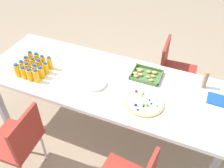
% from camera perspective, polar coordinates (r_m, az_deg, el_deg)
% --- Properties ---
extents(ground_plane, '(12.00, 12.00, 0.00)m').
position_cam_1_polar(ground_plane, '(2.95, -1.54, -10.15)').
color(ground_plane, gray).
extents(party_table, '(2.40, 0.87, 0.75)m').
position_cam_1_polar(party_table, '(2.45, -1.82, -0.12)').
color(party_table, white).
rests_on(party_table, ground_plane).
extents(chair_far_right, '(0.42, 0.42, 0.83)m').
position_cam_1_polar(chair_far_right, '(3.03, 13.74, 3.49)').
color(chair_far_right, maroon).
rests_on(chair_far_right, ground_plane).
extents(chair_near_left, '(0.42, 0.42, 0.83)m').
position_cam_1_polar(chair_near_left, '(2.38, -20.45, -11.84)').
color(chair_near_left, maroon).
rests_on(chair_near_left, ground_plane).
extents(juice_bottle_0, '(0.06, 0.06, 0.14)m').
position_cam_1_polar(juice_bottle_0, '(2.58, -20.77, 2.95)').
color(juice_bottle_0, '#F9AD14').
rests_on(juice_bottle_0, party_table).
extents(juice_bottle_1, '(0.06, 0.06, 0.13)m').
position_cam_1_polar(juice_bottle_1, '(2.53, -19.51, 2.45)').
color(juice_bottle_1, '#FAAC14').
rests_on(juice_bottle_1, party_table).
extents(juice_bottle_2, '(0.06, 0.06, 0.14)m').
position_cam_1_polar(juice_bottle_2, '(2.49, -18.22, 2.02)').
color(juice_bottle_2, '#FAAB14').
rests_on(juice_bottle_2, party_table).
extents(juice_bottle_3, '(0.05, 0.05, 0.15)m').
position_cam_1_polar(juice_bottle_3, '(2.45, -16.86, 1.74)').
color(juice_bottle_3, '#FAAF14').
rests_on(juice_bottle_3, party_table).
extents(juice_bottle_4, '(0.05, 0.05, 0.13)m').
position_cam_1_polar(juice_bottle_4, '(2.62, -19.74, 3.79)').
color(juice_bottle_4, '#FAAE14').
rests_on(juice_bottle_4, party_table).
extents(juice_bottle_5, '(0.06, 0.06, 0.14)m').
position_cam_1_polar(juice_bottle_5, '(2.57, -18.67, 3.37)').
color(juice_bottle_5, '#F9AE14').
rests_on(juice_bottle_5, party_table).
extents(juice_bottle_6, '(0.06, 0.06, 0.13)m').
position_cam_1_polar(juice_bottle_6, '(2.53, -17.12, 3.03)').
color(juice_bottle_6, '#FAAE14').
rests_on(juice_bottle_6, party_table).
extents(juice_bottle_7, '(0.06, 0.06, 0.13)m').
position_cam_1_polar(juice_bottle_7, '(2.49, -15.87, 2.55)').
color(juice_bottle_7, '#F9AD14').
rests_on(juice_bottle_7, party_table).
extents(juice_bottle_8, '(0.06, 0.06, 0.13)m').
position_cam_1_polar(juice_bottle_8, '(2.67, -18.83, 4.73)').
color(juice_bottle_8, '#FAAB14').
rests_on(juice_bottle_8, party_table).
extents(juice_bottle_9, '(0.05, 0.05, 0.13)m').
position_cam_1_polar(juice_bottle_9, '(2.62, -17.47, 4.39)').
color(juice_bottle_9, '#FAAB14').
rests_on(juice_bottle_9, party_table).
extents(juice_bottle_10, '(0.06, 0.06, 0.15)m').
position_cam_1_polar(juice_bottle_10, '(2.57, -16.20, 4.02)').
color(juice_bottle_10, '#F8AD14').
rests_on(juice_bottle_10, party_table).
extents(juice_bottle_11, '(0.05, 0.05, 0.13)m').
position_cam_1_polar(juice_bottle_11, '(2.53, -14.85, 3.50)').
color(juice_bottle_11, '#F9AE14').
rests_on(juice_bottle_11, party_table).
extents(juice_bottle_12, '(0.05, 0.05, 0.15)m').
position_cam_1_polar(juice_bottle_12, '(2.70, -17.98, 5.71)').
color(juice_bottle_12, '#FBAF14').
rests_on(juice_bottle_12, party_table).
extents(juice_bottle_13, '(0.06, 0.06, 0.15)m').
position_cam_1_polar(juice_bottle_13, '(2.66, -16.65, 5.38)').
color(juice_bottle_13, '#F9AE14').
rests_on(juice_bottle_13, party_table).
extents(juice_bottle_14, '(0.05, 0.05, 0.14)m').
position_cam_1_polar(juice_bottle_14, '(2.62, -15.45, 4.95)').
color(juice_bottle_14, '#FAAB14').
rests_on(juice_bottle_14, party_table).
extents(juice_bottle_15, '(0.05, 0.05, 0.15)m').
position_cam_1_polar(juice_bottle_15, '(2.58, -14.00, 4.64)').
color(juice_bottle_15, '#F8AD14').
rests_on(juice_bottle_15, party_table).
extents(fruit_pizza, '(0.33, 0.33, 0.05)m').
position_cam_1_polar(fruit_pizza, '(2.18, 7.46, -4.22)').
color(fruit_pizza, tan).
rests_on(fruit_pizza, party_table).
extents(snack_tray, '(0.29, 0.24, 0.04)m').
position_cam_1_polar(snack_tray, '(2.46, 7.68, 2.06)').
color(snack_tray, '#477238').
rests_on(snack_tray, party_table).
extents(plate_stack, '(0.20, 0.20, 0.03)m').
position_cam_1_polar(plate_stack, '(2.35, -3.82, 0.07)').
color(plate_stack, silver).
rests_on(plate_stack, party_table).
extents(napkin_stack, '(0.15, 0.15, 0.01)m').
position_cam_1_polar(napkin_stack, '(2.38, 22.61, -3.27)').
color(napkin_stack, '#194CA5').
rests_on(napkin_stack, party_table).
extents(cardboard_tube, '(0.04, 0.04, 0.18)m').
position_cam_1_polar(cardboard_tube, '(2.42, 20.47, 0.94)').
color(cardboard_tube, '#9E7A56').
rests_on(cardboard_tube, party_table).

